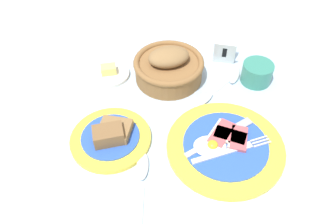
% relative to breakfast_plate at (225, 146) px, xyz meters
% --- Properties ---
extents(ground_plane, '(3.00, 3.00, 0.00)m').
position_rel_breakfast_plate_xyz_m(ground_plane, '(-0.07, -0.02, -0.01)').
color(ground_plane, '#A3BCD1').
extents(breakfast_plate, '(0.26, 0.26, 0.03)m').
position_rel_breakfast_plate_xyz_m(breakfast_plate, '(0.00, 0.00, 0.00)').
color(breakfast_plate, yellow).
rests_on(breakfast_plate, ground_plane).
extents(bread_plate, '(0.18, 0.18, 0.05)m').
position_rel_breakfast_plate_xyz_m(bread_plate, '(-0.26, 0.02, 0.00)').
color(bread_plate, yellow).
rests_on(bread_plate, ground_plane).
extents(sugar_cup, '(0.08, 0.08, 0.06)m').
position_rel_breakfast_plate_xyz_m(sugar_cup, '(0.10, 0.23, 0.02)').
color(sugar_cup, '#337F6B').
rests_on(sugar_cup, ground_plane).
extents(bread_basket, '(0.19, 0.19, 0.09)m').
position_rel_breakfast_plate_xyz_m(bread_basket, '(-0.13, 0.24, 0.03)').
color(bread_basket, brown).
rests_on(bread_basket, ground_plane).
extents(butter_dish, '(0.11, 0.11, 0.03)m').
position_rel_breakfast_plate_xyz_m(butter_dish, '(-0.29, 0.24, -0.00)').
color(butter_dish, silver).
rests_on(butter_dish, ground_plane).
extents(number_card, '(0.07, 0.06, 0.07)m').
position_rel_breakfast_plate_xyz_m(number_card, '(0.03, 0.31, 0.03)').
color(number_card, white).
rests_on(number_card, ground_plane).
extents(teaspoon_by_saucer, '(0.14, 0.16, 0.01)m').
position_rel_breakfast_plate_xyz_m(teaspoon_by_saucer, '(-0.02, 0.17, -0.00)').
color(teaspoon_by_saucer, silver).
rests_on(teaspoon_by_saucer, ground_plane).
extents(teaspoon_near_cup, '(0.08, 0.19, 0.01)m').
position_rel_breakfast_plate_xyz_m(teaspoon_near_cup, '(0.04, 0.22, -0.00)').
color(teaspoon_near_cup, silver).
rests_on(teaspoon_near_cup, ground_plane).
extents(teaspoon_stray, '(0.03, 0.19, 0.01)m').
position_rel_breakfast_plate_xyz_m(teaspoon_stray, '(-0.18, -0.08, -0.00)').
color(teaspoon_stray, silver).
rests_on(teaspoon_stray, ground_plane).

